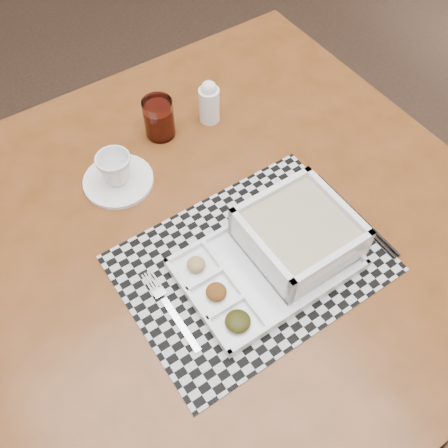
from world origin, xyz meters
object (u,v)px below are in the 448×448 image
(creamer_bottle, at_px, (209,102))
(juice_glass, at_px, (159,119))
(serving_tray, at_px, (289,243))
(dining_table, at_px, (225,243))
(cup, at_px, (115,169))

(creamer_bottle, bearing_deg, juice_glass, 168.59)
(serving_tray, height_order, juice_glass, juice_glass)
(juice_glass, xyz_separation_m, creamer_bottle, (0.12, -0.02, 0.01))
(creamer_bottle, bearing_deg, dining_table, -117.84)
(cup, bearing_deg, dining_table, -60.70)
(juice_glass, height_order, creamer_bottle, creamer_bottle)
(serving_tray, bearing_deg, cup, 118.32)
(serving_tray, distance_m, cup, 0.39)
(cup, height_order, juice_glass, juice_glass)
(dining_table, bearing_deg, cup, 121.07)
(dining_table, relative_size, creamer_bottle, 9.97)
(dining_table, bearing_deg, creamer_bottle, 62.16)
(dining_table, height_order, cup, cup)
(dining_table, xyz_separation_m, juice_glass, (0.02, 0.29, 0.13))
(dining_table, distance_m, serving_tray, 0.19)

